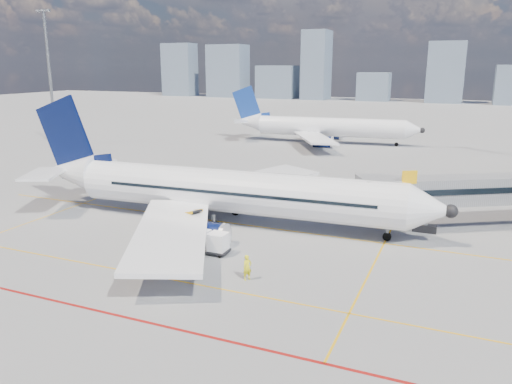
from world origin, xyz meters
TOP-DOWN VIEW (x-y plane):
  - ground at (0.00, 0.00)m, footprint 420.00×420.00m
  - apron_markings at (-0.58, -3.91)m, footprint 90.00×35.12m
  - jet_bridge at (23.51, 16.91)m, footprint 23.55×15.78m
  - floodlight_mast_nw at (-55.00, 40.00)m, footprint 3.20×0.61m
  - distant_skyline at (-18.57, 190.00)m, footprint 245.76×14.54m
  - main_aircraft at (-2.56, 7.94)m, footprint 44.15×38.44m
  - second_aircraft at (-7.22, 62.99)m, footprint 38.92×33.86m
  - baggage_tug at (0.52, -3.31)m, footprint 2.09×1.56m
  - cargo_dolly at (0.74, -0.12)m, footprint 3.41×1.53m
  - belt_loader at (-5.59, 4.49)m, footprint 6.37×3.82m
  - ramp_worker at (5.90, -3.81)m, footprint 0.80×0.83m

SIDE VIEW (x-z plane):
  - ground at x=0.00m, z-range 0.00..0.00m
  - apron_markings at x=-0.58m, z-range 0.00..0.01m
  - baggage_tug at x=0.52m, z-range -0.03..1.29m
  - belt_loader at x=-5.59m, z-range -0.63..1.99m
  - ramp_worker at x=5.90m, z-range 0.00..1.92m
  - cargo_dolly at x=0.74m, z-range 0.09..1.95m
  - main_aircraft at x=-2.56m, z-range -3.22..9.65m
  - second_aircraft at x=-7.22m, z-range -2.46..8.91m
  - jet_bridge at x=23.51m, z-range 0.59..6.89m
  - distant_skyline at x=-18.57m, z-range -4.28..26.07m
  - floodlight_mast_nw at x=-55.00m, z-range 0.86..26.31m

